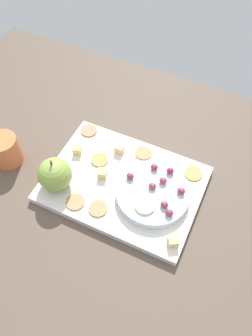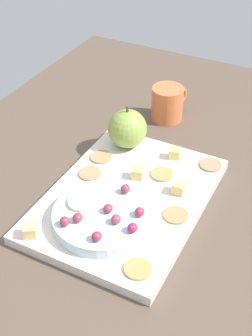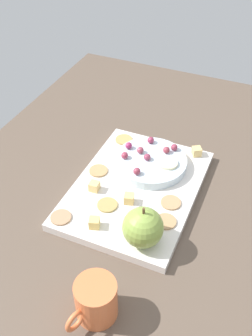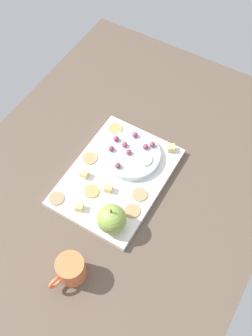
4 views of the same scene
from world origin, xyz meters
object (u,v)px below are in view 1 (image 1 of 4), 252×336
(cracker_0, at_px, (97,208))
(cracker_4, at_px, (144,153))
(platter, at_px, (123,184))
(cheese_cube_2, at_px, (103,172))
(grape_0, at_px, (181,191))
(cup, at_px, (5,150))
(grape_2, at_px, (152,186))
(cheese_cube_0, at_px, (77,150))
(cracker_3, at_px, (100,160))
(cheese_cube_3, at_px, (173,241))
(cracker_1, at_px, (75,202))
(grape_4, at_px, (169,213))
(serving_dish, at_px, (153,193))
(grape_1, at_px, (163,181))
(grape_7, at_px, (154,167))
(grape_5, at_px, (130,176))
(apple_whole, at_px, (55,174))
(cheese_cube_1, at_px, (119,149))
(cracker_5, at_px, (89,131))
(apple_slice_0, at_px, (145,205))
(grape_3, at_px, (164,205))
(grape_6, at_px, (170,171))
(cracker_2, at_px, (193,174))

(cracker_0, distance_m, cracker_4, 0.19)
(platter, distance_m, cheese_cube_2, 0.06)
(grape_0, bearing_deg, cup, 8.76)
(grape_2, bearing_deg, cheese_cube_0, -7.96)
(cheese_cube_2, height_order, cracker_3, cheese_cube_2)
(cheese_cube_3, distance_m, cracker_1, 0.23)
(grape_4, bearing_deg, serving_dish, -37.48)
(cheese_cube_0, bearing_deg, grape_1, 178.46)
(serving_dish, distance_m, cracker_0, 0.13)
(cracker_1, xyz_separation_m, grape_7, (-0.13, -0.15, 0.03))
(cheese_cube_3, bearing_deg, grape_7, -54.57)
(grape_5, bearing_deg, cracker_0, 67.25)
(cracker_0, height_order, grape_7, grape_7)
(cheese_cube_0, height_order, grape_2, grape_2)
(apple_whole, distance_m, cheese_cube_1, 0.17)
(cracker_5, distance_m, cup, 0.21)
(platter, height_order, grape_1, grape_1)
(cheese_cube_3, distance_m, grape_4, 0.06)
(platter, relative_size, apple_slice_0, 7.97)
(cracker_1, distance_m, grape_1, 0.20)
(grape_4, xyz_separation_m, grape_5, (0.11, -0.05, -0.00))
(platter, relative_size, cheese_cube_1, 17.53)
(grape_1, bearing_deg, grape_3, 113.86)
(grape_1, bearing_deg, apple_slice_0, 79.47)
(grape_4, bearing_deg, cheese_cube_3, 120.95)
(grape_3, xyz_separation_m, grape_5, (0.10, -0.04, 0.00))
(grape_4, height_order, grape_6, same)
(grape_2, bearing_deg, cracker_5, -24.92)
(cracker_4, height_order, grape_4, grape_4)
(cracker_1, distance_m, cracker_5, 0.21)
(cheese_cube_0, distance_m, grape_0, 0.27)
(cracker_0, xyz_separation_m, grape_2, (-0.09, -0.09, 0.03))
(cracker_0, bearing_deg, cracker_1, 7.96)
(apple_whole, height_order, cracker_4, apple_whole)
(serving_dish, height_order, grape_3, grape_3)
(grape_0, xyz_separation_m, grape_4, (0.00, 0.06, 0.00))
(apple_whole, relative_size, grape_1, 4.48)
(cheese_cube_2, bearing_deg, cracker_4, -122.22)
(cup, bearing_deg, cheese_cube_2, -168.75)
(apple_whole, xyz_separation_m, grape_7, (-0.19, -0.12, -0.01))
(cup, bearing_deg, apple_whole, 172.83)
(cracker_2, distance_m, cracker_3, 0.23)
(cracker_2, bearing_deg, grape_1, 50.48)
(cracker_5, xyz_separation_m, grape_7, (-0.20, 0.05, 0.03))
(cracker_4, height_order, cracker_5, same)
(apple_whole, relative_size, apple_slice_0, 1.74)
(apple_whole, height_order, grape_2, apple_whole)
(cheese_cube_2, xyz_separation_m, apple_slice_0, (-0.13, 0.05, 0.01))
(cracker_4, bearing_deg, grape_2, 122.76)
(cracker_4, xyz_separation_m, grape_4, (-0.12, 0.14, 0.03))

